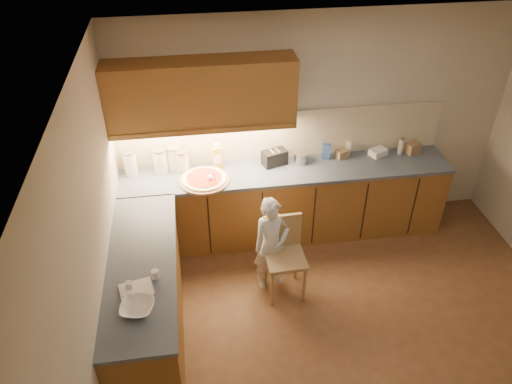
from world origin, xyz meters
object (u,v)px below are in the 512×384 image
at_px(pizza_on_board, 205,180).
at_px(wooden_chair, 284,250).
at_px(child, 272,244).
at_px(oil_jug, 217,157).
at_px(toaster, 275,158).

bearing_deg(pizza_on_board, wooden_chair, -46.59).
xyz_separation_m(child, oil_jug, (-0.46, 0.97, 0.51)).
xyz_separation_m(pizza_on_board, child, (0.63, -0.72, -0.39)).
xyz_separation_m(pizza_on_board, oil_jug, (0.16, 0.26, 0.12)).
distance_m(pizza_on_board, oil_jug, 0.33).
height_order(pizza_on_board, toaster, pizza_on_board).
relative_size(pizza_on_board, wooden_chair, 0.61).
distance_m(pizza_on_board, child, 1.03).
distance_m(oil_jug, toaster, 0.65).
bearing_deg(wooden_chair, pizza_on_board, 131.21).
height_order(wooden_chair, oil_jug, oil_jug).
distance_m(pizza_on_board, wooden_chair, 1.16).
relative_size(child, oil_jug, 3.56).
bearing_deg(child, toaster, 63.55).
relative_size(oil_jug, toaster, 1.01).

